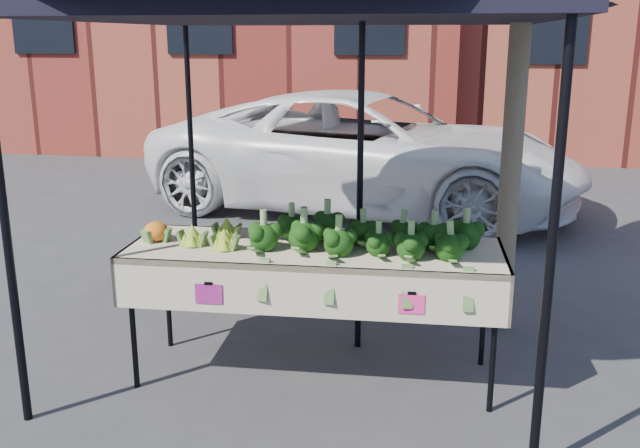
% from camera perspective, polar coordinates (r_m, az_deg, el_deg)
% --- Properties ---
extents(ground, '(90.00, 90.00, 0.00)m').
position_cam_1_polar(ground, '(4.89, -1.30, -11.89)').
color(ground, '#323235').
extents(table, '(2.43, 0.90, 0.90)m').
position_cam_1_polar(table, '(4.66, -0.45, -7.17)').
color(table, beige).
rests_on(table, ground).
extents(canopy, '(3.16, 3.16, 2.74)m').
position_cam_1_polar(canopy, '(5.00, -0.61, 5.32)').
color(canopy, black).
rests_on(canopy, ground).
extents(broccoli_heap, '(1.45, 0.55, 0.24)m').
position_cam_1_polar(broccoli_heap, '(4.46, 3.71, -0.53)').
color(broccoli_heap, black).
rests_on(broccoli_heap, table).
extents(romanesco_cluster, '(0.41, 0.45, 0.18)m').
position_cam_1_polar(romanesco_cluster, '(4.64, -8.59, -0.40)').
color(romanesco_cluster, '#A2B638').
rests_on(romanesco_cluster, table).
extents(cauliflower_pair, '(0.18, 0.18, 0.16)m').
position_cam_1_polar(cauliflower_pair, '(4.75, -13.12, -0.39)').
color(cauliflower_pair, orange).
rests_on(cauliflower_pair, table).
extents(street_tree, '(2.30, 2.30, 4.53)m').
position_cam_1_polar(street_tree, '(5.37, 15.93, 15.05)').
color(street_tree, '#1E4C14').
rests_on(street_tree, ground).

